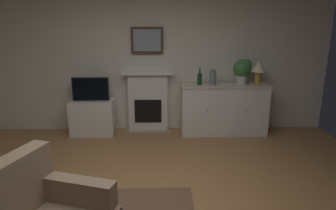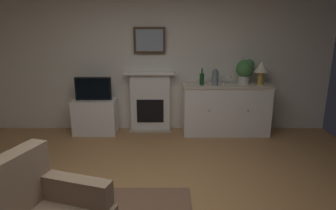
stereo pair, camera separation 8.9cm
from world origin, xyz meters
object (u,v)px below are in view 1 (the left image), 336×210
object	(u,v)px
vase_decorative	(213,77)
framed_picture	(147,40)
wine_bottle	(200,79)
wine_glass_left	(221,78)
tv_set	(91,89)
sideboard_cabinet	(224,109)
table_lamp	(258,68)
fireplace_unit	(148,101)
tv_cabinet	(93,117)
potted_plant_small	(243,69)
wine_glass_center	(228,78)

from	to	relation	value
vase_decorative	framed_picture	bearing A→B (deg)	166.34
vase_decorative	wine_bottle	bearing A→B (deg)	176.93
wine_glass_left	tv_set	distance (m)	2.25
wine_bottle	vase_decorative	size ratio (longest dim) A/B	1.03
tv_set	sideboard_cabinet	bearing A→B (deg)	0.20
table_lamp	wine_bottle	bearing A→B (deg)	-177.85
fireplace_unit	sideboard_cabinet	xyz separation A→B (m)	(1.34, -0.18, -0.10)
vase_decorative	tv_cabinet	size ratio (longest dim) A/B	0.37
table_lamp	potted_plant_small	bearing A→B (deg)	170.06
tv_cabinet	tv_set	world-z (taller)	tv_set
tv_cabinet	table_lamp	bearing A→B (deg)	-0.30
wine_glass_left	potted_plant_small	xyz separation A→B (m)	(0.38, 0.09, 0.13)
framed_picture	wine_glass_center	xyz separation A→B (m)	(1.38, -0.27, -0.62)
table_lamp	tv_cabinet	xyz separation A→B (m)	(-2.89, 0.01, -0.86)
wine_bottle	potted_plant_small	bearing A→B (deg)	6.31
tv_set	potted_plant_small	world-z (taller)	potted_plant_small
vase_decorative	tv_set	size ratio (longest dim) A/B	0.45
sideboard_cabinet	wine_glass_center	distance (m)	0.57
table_lamp	tv_cabinet	bearing A→B (deg)	179.70
wine_bottle	wine_glass_center	world-z (taller)	wine_bottle
wine_bottle	potted_plant_small	distance (m)	0.77
vase_decorative	table_lamp	bearing A→B (deg)	3.63
tv_set	table_lamp	bearing A→B (deg)	0.16
wine_bottle	wine_glass_center	xyz separation A→B (m)	(0.48, -0.01, 0.01)
wine_glass_left	tv_cabinet	distance (m)	2.35
vase_decorative	tv_set	world-z (taller)	vase_decorative
table_lamp	wine_glass_left	bearing A→B (deg)	-176.02
framed_picture	wine_glass_left	distance (m)	1.44
fireplace_unit	tv_cabinet	xyz separation A→B (m)	(-0.97, -0.16, -0.24)
wine_glass_center	tv_set	world-z (taller)	wine_glass_center
fireplace_unit	wine_glass_center	xyz separation A→B (m)	(1.38, -0.23, 0.46)
wine_glass_center	sideboard_cabinet	bearing A→B (deg)	124.63
table_lamp	vase_decorative	distance (m)	0.80
potted_plant_small	fireplace_unit	bearing A→B (deg)	175.43
table_lamp	wine_glass_left	world-z (taller)	table_lamp
table_lamp	tv_set	bearing A→B (deg)	-179.84
tv_set	wine_glass_center	bearing A→B (deg)	-1.05
framed_picture	wine_glass_center	bearing A→B (deg)	-11.23
tv_cabinet	tv_set	size ratio (longest dim) A/B	1.21
wine_glass_left	wine_bottle	bearing A→B (deg)	178.99
sideboard_cabinet	vase_decorative	bearing A→B (deg)	-167.38
fireplace_unit	tv_cabinet	world-z (taller)	fireplace_unit
wine_glass_center	wine_bottle	bearing A→B (deg)	178.40
framed_picture	vase_decorative	size ratio (longest dim) A/B	1.96
framed_picture	vase_decorative	xyz separation A→B (m)	(1.12, -0.27, -0.60)
sideboard_cabinet	table_lamp	world-z (taller)	table_lamp
fireplace_unit	potted_plant_small	distance (m)	1.76
sideboard_cabinet	tv_cabinet	bearing A→B (deg)	179.63
fireplace_unit	sideboard_cabinet	bearing A→B (deg)	-7.51
fireplace_unit	wine_glass_left	xyz separation A→B (m)	(1.27, -0.22, 0.46)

